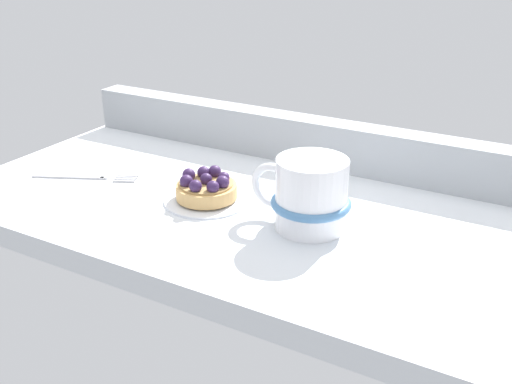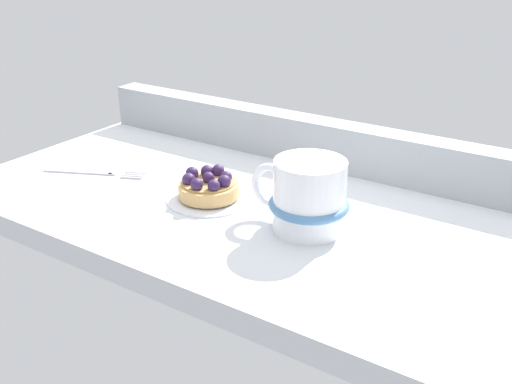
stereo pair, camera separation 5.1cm
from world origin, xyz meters
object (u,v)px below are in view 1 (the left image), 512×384
(coffee_mug, at_px, (309,195))
(dessert_fork, at_px, (86,177))
(dessert_plate, at_px, (207,199))
(raspberry_tart, at_px, (206,187))

(coffee_mug, height_order, dessert_fork, coffee_mug)
(dessert_plate, xyz_separation_m, coffee_mug, (0.16, -0.00, 0.04))
(coffee_mug, distance_m, dessert_fork, 0.38)
(dessert_fork, bearing_deg, coffee_mug, 3.34)
(raspberry_tart, bearing_deg, dessert_plate, -25.70)
(dessert_plate, height_order, coffee_mug, coffee_mug)
(dessert_plate, height_order, dessert_fork, same)
(dessert_plate, distance_m, dessert_fork, 0.22)
(dessert_plate, bearing_deg, dessert_fork, -173.79)
(raspberry_tart, xyz_separation_m, coffee_mug, (0.16, -0.00, 0.02))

